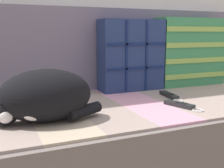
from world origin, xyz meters
name	(u,v)px	position (x,y,z in m)	size (l,w,h in m)	color
couch	(150,133)	(0.00, 0.12, 0.18)	(1.71, 0.87, 0.37)	gray
sofa_backrest	(121,48)	(0.00, 0.48, 0.60)	(1.68, 0.14, 0.46)	slate
throw_pillow_quilted	(131,55)	(0.00, 0.33, 0.56)	(0.37, 0.14, 0.39)	navy
throw_pillow_striped	(190,52)	(0.40, 0.33, 0.57)	(0.45, 0.14, 0.41)	#3D8956
sleeping_cat	(43,97)	(-0.56, -0.06, 0.46)	(0.40, 0.21, 0.19)	black
game_remote_near	(181,105)	(0.03, -0.09, 0.38)	(0.10, 0.19, 0.02)	black
game_remote_far	(170,95)	(0.09, 0.09, 0.38)	(0.07, 0.20, 0.02)	black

